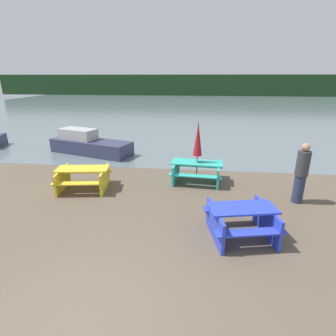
{
  "coord_description": "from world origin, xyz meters",
  "views": [
    {
      "loc": [
        1.69,
        -2.77,
        3.59
      ],
      "look_at": [
        0.84,
        5.04,
        0.85
      ],
      "focal_mm": 28.0,
      "sensor_mm": 36.0,
      "label": 1
    }
  ],
  "objects": [
    {
      "name": "far_treeline",
      "position": [
        0.0,
        52.34,
        2.0
      ],
      "size": [
        80.0,
        1.6,
        4.0
      ],
      "color": "#1E3D1E",
      "rests_on": "water"
    },
    {
      "name": "water",
      "position": [
        0.0,
        32.34,
        -0.0
      ],
      "size": [
        60.0,
        50.0,
        0.0
      ],
      "color": "slate",
      "rests_on": "ground_plane"
    },
    {
      "name": "picnic_table_blue",
      "position": [
        2.81,
        2.75,
        0.46
      ],
      "size": [
        1.78,
        1.66,
        0.77
      ],
      "rotation": [
        0.0,
        0.0,
        0.2
      ],
      "color": "blue",
      "rests_on": "ground_plane"
    },
    {
      "name": "ground_plane",
      "position": [
        0.0,
        0.0,
        0.0
      ],
      "size": [
        60.0,
        60.0,
        0.0
      ],
      "primitive_type": "plane",
      "color": "brown"
    },
    {
      "name": "umbrella_crimson",
      "position": [
        1.76,
        6.13,
        1.55
      ],
      "size": [
        0.32,
        0.32,
        2.14
      ],
      "color": "brown",
      "rests_on": "ground_plane"
    },
    {
      "name": "boat",
      "position": [
        -3.54,
        9.28,
        0.44
      ],
      "size": [
        4.33,
        2.47,
        1.17
      ],
      "rotation": [
        0.0,
        0.0,
        -0.32
      ],
      "color": "#333856",
      "rests_on": "water"
    },
    {
      "name": "picnic_table_yellow",
      "position": [
        -2.01,
        5.06,
        0.44
      ],
      "size": [
        1.87,
        1.6,
        0.73
      ],
      "rotation": [
        0.0,
        0.0,
        0.14
      ],
      "color": "yellow",
      "rests_on": "ground_plane"
    },
    {
      "name": "picnic_table_teal",
      "position": [
        1.76,
        6.13,
        0.45
      ],
      "size": [
        1.91,
        1.53,
        0.73
      ],
      "rotation": [
        0.0,
        0.0,
        -0.09
      ],
      "color": "#33B7A8",
      "rests_on": "ground_plane"
    },
    {
      "name": "person",
      "position": [
        4.8,
        4.79,
        0.92
      ],
      "size": [
        0.37,
        0.37,
        1.83
      ],
      "color": "#283351",
      "rests_on": "ground_plane"
    }
  ]
}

